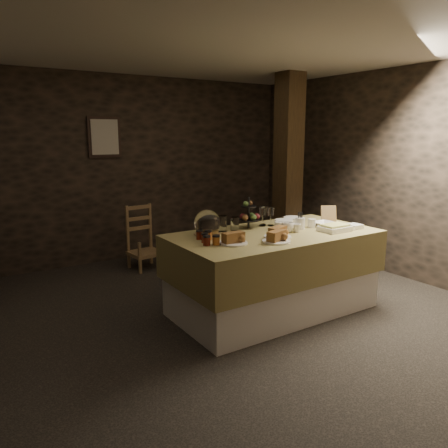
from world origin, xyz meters
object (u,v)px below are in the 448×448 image
chair (144,240)px  timber_column (288,170)px  buffet_table (273,266)px  fruit_stand (249,216)px

chair → timber_column: (1.85, -0.78, 0.92)m
buffet_table → chair: (-0.53, 2.11, -0.09)m
chair → fruit_stand: (0.46, -1.79, 0.57)m
chair → fruit_stand: size_ratio=2.05×
chair → timber_column: timber_column is taller
fruit_stand → buffet_table: bearing=-76.5°
buffet_table → timber_column: bearing=45.2°
buffet_table → timber_column: size_ratio=0.80×
buffet_table → chair: 2.18m
buffet_table → fruit_stand: size_ratio=6.41×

